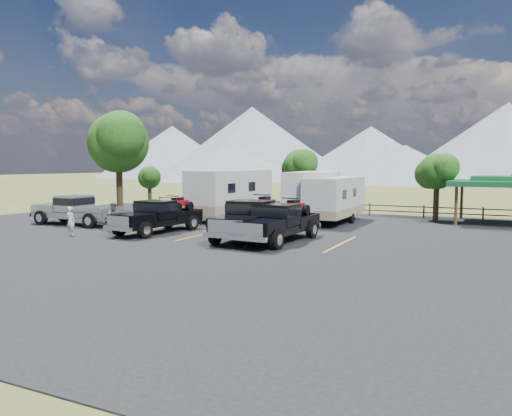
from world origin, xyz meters
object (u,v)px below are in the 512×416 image
at_px(pavilion, 500,183).
at_px(rig_left, 159,215).
at_px(tree_big_nw, 118,143).
at_px(rig_center, 252,218).
at_px(rig_right, 279,221).
at_px(person_b, 114,217).
at_px(person_a, 71,221).
at_px(trailer_center, 313,195).
at_px(pickup_silver, 76,210).
at_px(trailer_right, 335,199).
at_px(trailer_left, 231,194).

xyz_separation_m(pavilion, rig_left, (-17.73, -13.54, -1.74)).
height_order(tree_big_nw, rig_center, tree_big_nw).
relative_size(rig_center, rig_right, 1.06).
bearing_deg(tree_big_nw, person_b, -50.64).
xyz_separation_m(person_a, person_b, (1.33, 2.02, 0.08)).
bearing_deg(tree_big_nw, trailer_center, 17.58).
xyz_separation_m(pickup_silver, person_b, (4.78, -1.75, -0.12)).
bearing_deg(rig_right, person_b, -171.14).
bearing_deg(pavilion, trailer_center, -162.95).
relative_size(rig_right, person_b, 3.74).
xyz_separation_m(tree_big_nw, rig_center, (13.80, -5.37, -4.45)).
xyz_separation_m(rig_left, person_a, (-3.62, -3.17, -0.20)).
xyz_separation_m(rig_right, trailer_right, (0.10, 9.35, 0.56)).
relative_size(tree_big_nw, trailer_center, 0.79).
height_order(trailer_right, pickup_silver, trailer_right).
relative_size(trailer_center, pickup_silver, 1.53).
bearing_deg(pavilion, person_b, -143.73).
bearing_deg(person_a, pickup_silver, -44.22).
xyz_separation_m(pavilion, trailer_left, (-17.53, -5.28, -0.90)).
bearing_deg(trailer_left, pickup_silver, -131.27).
height_order(rig_center, rig_right, rig_center).
distance_m(rig_center, rig_right, 1.70).
xyz_separation_m(rig_left, rig_right, (7.65, -0.12, 0.05)).
relative_size(rig_right, trailer_left, 0.66).
xyz_separation_m(rig_right, person_a, (-11.28, -3.05, -0.24)).
bearing_deg(rig_left, tree_big_nw, 149.66).
xyz_separation_m(rig_center, pickup_silver, (-13.06, 0.39, -0.10)).
bearing_deg(rig_left, person_a, -133.66).
xyz_separation_m(tree_big_nw, pickup_silver, (0.74, -4.98, -4.55)).
distance_m(person_a, person_b, 2.41).
xyz_separation_m(rig_left, person_b, (-2.30, -1.16, -0.12)).
bearing_deg(trailer_right, tree_big_nw, -166.90).
bearing_deg(person_b, trailer_left, 44.72).
height_order(pavilion, trailer_right, pavilion).
xyz_separation_m(tree_big_nw, trailer_right, (15.56, 3.66, -3.95)).
xyz_separation_m(tree_big_nw, pavilion, (25.55, 7.97, -2.81)).
relative_size(rig_left, rig_center, 0.91).
distance_m(pavilion, rig_right, 17.06).
bearing_deg(person_b, rig_right, -24.45).
bearing_deg(tree_big_nw, person_a, -64.39).
height_order(rig_left, trailer_right, trailer_right).
relative_size(tree_big_nw, trailer_right, 0.89).
distance_m(tree_big_nw, trailer_center, 14.87).
bearing_deg(pickup_silver, trailer_left, 135.01).
height_order(pickup_silver, person_b, pickup_silver).
height_order(rig_left, person_b, rig_left).
bearing_deg(tree_big_nw, trailer_right, 13.22).
bearing_deg(rig_right, pavilion, 56.51).
distance_m(rig_left, person_a, 4.82).
distance_m(rig_right, person_b, 10.00).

